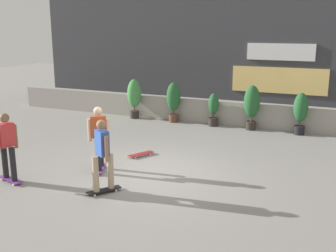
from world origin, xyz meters
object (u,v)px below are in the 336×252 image
at_px(potted_plant_4, 301,111).
at_px(potted_plant_2, 213,108).
at_px(potted_plant_1, 174,99).
at_px(skater_foreground, 7,145).
at_px(skater_by_wall_right, 99,136).
at_px(skateboard_aside, 141,154).
at_px(potted_plant_3, 252,104).
at_px(potted_plant_0, 134,96).
at_px(skater_far_left, 102,153).

bearing_deg(potted_plant_4, potted_plant_2, 180.00).
bearing_deg(potted_plant_1, skater_foreground, -98.96).
bearing_deg(skater_by_wall_right, skateboard_aside, 74.57).
height_order(potted_plant_3, potted_plant_4, potted_plant_3).
bearing_deg(potted_plant_2, potted_plant_4, -0.00).
height_order(potted_plant_4, skater_by_wall_right, skater_by_wall_right).
relative_size(potted_plant_3, skateboard_aside, 2.02).
height_order(potted_plant_4, skater_foreground, skater_foreground).
distance_m(potted_plant_1, potted_plant_4, 4.73).
relative_size(potted_plant_0, skateboard_aside, 1.98).
bearing_deg(skateboard_aside, potted_plant_1, 100.52).
bearing_deg(potted_plant_0, potted_plant_4, -0.00).
xyz_separation_m(potted_plant_0, potted_plant_1, (1.72, 0.00, -0.02)).
xyz_separation_m(potted_plant_3, skater_by_wall_right, (-2.65, -5.86, -0.01)).
xyz_separation_m(potted_plant_4, skater_foreground, (-5.90, -7.40, 0.10)).
bearing_deg(skater_foreground, skater_by_wall_right, 44.53).
height_order(potted_plant_0, potted_plant_4, potted_plant_0).
distance_m(skater_far_left, skateboard_aside, 2.88).
relative_size(skater_by_wall_right, skateboard_aside, 2.12).
xyz_separation_m(potted_plant_1, potted_plant_2, (1.62, 0.00, -0.24)).
distance_m(potted_plant_4, skater_by_wall_right, 7.29).
xyz_separation_m(potted_plant_3, skater_far_left, (-1.78, -7.06, -0.01)).
distance_m(potted_plant_3, skater_by_wall_right, 6.44).
bearing_deg(potted_plant_4, potted_plant_3, 180.00).
height_order(potted_plant_3, skateboard_aside, potted_plant_3).
relative_size(skater_far_left, skater_by_wall_right, 1.00).
xyz_separation_m(potted_plant_2, skateboard_aside, (-0.81, -4.36, -0.61)).
relative_size(potted_plant_1, potted_plant_2, 1.25).
bearing_deg(potted_plant_4, skater_foreground, -128.55).
xyz_separation_m(potted_plant_3, skater_foreground, (-4.21, -7.40, -0.01)).
relative_size(potted_plant_3, potted_plant_4, 1.11).
xyz_separation_m(potted_plant_0, skater_foreground, (0.55, -7.40, 0.01)).
relative_size(potted_plant_2, skateboard_aside, 1.55).
relative_size(potted_plant_4, skateboard_aside, 1.83).
distance_m(potted_plant_1, skateboard_aside, 4.51).
bearing_deg(skater_foreground, potted_plant_1, 81.04).
height_order(skater_by_wall_right, skateboard_aside, skater_by_wall_right).
bearing_deg(potted_plant_1, skater_by_wall_right, -86.16).
bearing_deg(potted_plant_4, skateboard_aside, -131.98).
height_order(skater_far_left, skater_by_wall_right, same).
bearing_deg(potted_plant_1, skateboard_aside, -79.48).
bearing_deg(skater_far_left, potted_plant_1, 100.13).
distance_m(potted_plant_4, skateboard_aside, 5.91).
height_order(potted_plant_4, skater_far_left, skater_far_left).
bearing_deg(potted_plant_1, skater_far_left, -79.87).
distance_m(skater_foreground, skateboard_aside, 3.73).
height_order(potted_plant_0, skateboard_aside, potted_plant_0).
height_order(potted_plant_2, skater_far_left, skater_far_left).
height_order(potted_plant_1, potted_plant_3, potted_plant_3).
xyz_separation_m(potted_plant_1, potted_plant_3, (3.05, -0.00, 0.04)).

